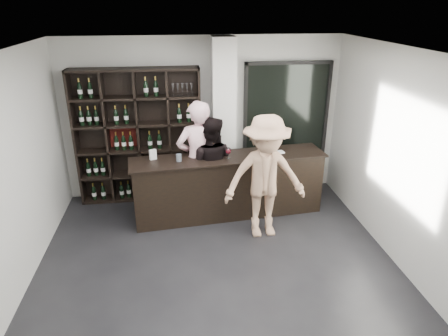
{
  "coord_description": "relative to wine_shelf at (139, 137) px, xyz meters",
  "views": [
    {
      "loc": [
        -0.49,
        -4.31,
        3.43
      ],
      "look_at": [
        0.19,
        1.1,
        1.14
      ],
      "focal_mm": 32.0,
      "sensor_mm": 36.0,
      "label": 1
    }
  ],
  "objects": [
    {
      "name": "floor",
      "position": [
        1.15,
        -2.57,
        -1.2
      ],
      "size": [
        5.0,
        5.5,
        0.01
      ],
      "primitive_type": "cube",
      "color": "black",
      "rests_on": "ground"
    },
    {
      "name": "wine_shelf",
      "position": [
        0.0,
        0.0,
        0.0
      ],
      "size": [
        2.2,
        0.35,
        2.4
      ],
      "primitive_type": null,
      "color": "black",
      "rests_on": "floor"
    },
    {
      "name": "structural_column",
      "position": [
        1.5,
        -0.1,
        0.25
      ],
      "size": [
        0.4,
        0.4,
        2.9
      ],
      "primitive_type": "cube",
      "color": "silver",
      "rests_on": "floor"
    },
    {
      "name": "glass_panel",
      "position": [
        2.7,
        0.12,
        0.2
      ],
      "size": [
        1.6,
        0.08,
        2.1
      ],
      "color": "black",
      "rests_on": "floor"
    },
    {
      "name": "tasting_counter",
      "position": [
        1.5,
        -0.82,
        -0.66
      ],
      "size": [
        3.24,
        0.67,
        1.07
      ],
      "rotation": [
        0.0,
        0.0,
        0.1
      ],
      "color": "black",
      "rests_on": "floor"
    },
    {
      "name": "taster_pink",
      "position": [
        1.0,
        -0.72,
        -0.2
      ],
      "size": [
        0.82,
        0.65,
        1.99
      ],
      "primitive_type": "imported",
      "rotation": [
        0.0,
        0.0,
        3.4
      ],
      "color": "#FCC2CA",
      "rests_on": "floor"
    },
    {
      "name": "taster_black",
      "position": [
        1.2,
        -0.72,
        -0.34
      ],
      "size": [
        0.99,
        0.87,
        1.72
      ],
      "primitive_type": "imported",
      "rotation": [
        0.0,
        0.0,
        2.84
      ],
      "color": "black",
      "rests_on": "floor"
    },
    {
      "name": "customer",
      "position": [
        1.96,
        -1.52,
        -0.23
      ],
      "size": [
        1.29,
        0.78,
        1.94
      ],
      "primitive_type": "imported",
      "rotation": [
        0.0,
        0.0,
        0.05
      ],
      "color": "tan",
      "rests_on": "floor"
    },
    {
      "name": "wine_glass",
      "position": [
        1.48,
        -0.91,
        -0.03
      ],
      "size": [
        0.11,
        0.11,
        0.21
      ],
      "primitive_type": null,
      "rotation": [
        0.0,
        0.0,
        -0.28
      ],
      "color": "white",
      "rests_on": "tasting_counter"
    },
    {
      "name": "spit_cup",
      "position": [
        0.68,
        -0.92,
        -0.07
      ],
      "size": [
        0.11,
        0.11,
        0.12
      ],
      "primitive_type": "cylinder",
      "rotation": [
        0.0,
        0.0,
        -0.39
      ],
      "color": "#A1B2C4",
      "rests_on": "tasting_counter"
    },
    {
      "name": "napkin_stack",
      "position": [
        2.38,
        -0.74,
        -0.12
      ],
      "size": [
        0.14,
        0.14,
        0.02
      ],
      "primitive_type": "cube",
      "rotation": [
        0.0,
        0.0,
        0.15
      ],
      "color": "white",
      "rests_on": "tasting_counter"
    },
    {
      "name": "card_stand",
      "position": [
        0.27,
        -0.79,
        -0.05
      ],
      "size": [
        0.12,
        0.1,
        0.16
      ],
      "primitive_type": "cube",
      "rotation": [
        0.0,
        0.0,
        0.43
      ],
      "color": "white",
      "rests_on": "tasting_counter"
    }
  ]
}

